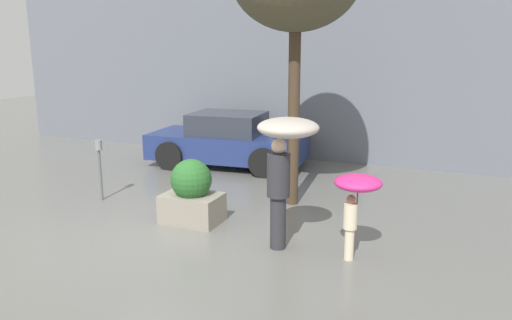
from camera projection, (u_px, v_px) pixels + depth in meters
The scene contains 7 objects.
ground_plane at pixel (154, 235), 8.29m from camera, with size 40.00×40.00×0.00m, color slate.
building_facade at pixel (286, 48), 13.45m from camera, with size 18.00×0.30×6.00m.
planter_box at pixel (192, 194), 8.81m from camera, with size 1.03×0.73×1.15m.
person_adult at pixel (284, 151), 7.39m from camera, with size 0.91×0.91×2.06m.
person_child at pixel (356, 191), 7.14m from camera, with size 0.69×0.69×1.29m.
parked_car_near at pixel (228, 141), 12.94m from camera, with size 4.13×2.24×1.38m.
parking_meter at pixel (99, 157), 9.99m from camera, with size 0.14×0.14×1.24m.
Camera 1 is at (4.57, -6.54, 3.11)m, focal length 35.00 mm.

